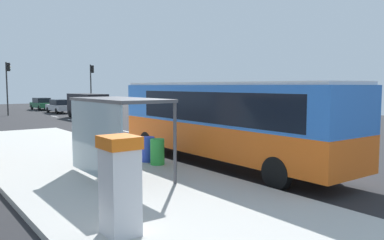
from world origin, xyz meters
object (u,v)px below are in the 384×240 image
(traffic_light_near_side, at_px, (92,81))
(traffic_light_far_side, at_px, (8,80))
(sedan_near, at_px, (60,106))
(white_van, at_px, (87,104))
(bus_shelter, at_px, (110,117))
(sedan_far, at_px, (42,104))
(ticket_machine, at_px, (120,185))
(recycling_bin_green, at_px, (157,152))
(recycling_bin_blue, at_px, (148,149))
(bus, at_px, (223,118))

(traffic_light_near_side, distance_m, traffic_light_far_side, 8.64)
(sedan_near, height_order, traffic_light_near_side, traffic_light_near_side)
(sedan_near, bearing_deg, white_van, -90.68)
(bus_shelter, bearing_deg, sedan_far, 77.56)
(sedan_near, distance_m, ticket_machine, 38.44)
(ticket_machine, xyz_separation_m, bus_shelter, (1.87, 4.50, 0.93))
(ticket_machine, distance_m, traffic_light_far_side, 36.69)
(ticket_machine, xyz_separation_m, recycling_bin_green, (4.09, 5.32, -0.52))
(recycling_bin_green, height_order, traffic_light_far_side, traffic_light_far_side)
(sedan_near, relative_size, recycling_bin_blue, 4.67)
(recycling_bin_green, xyz_separation_m, recycling_bin_blue, (0.00, 0.70, 0.00))
(ticket_machine, bearing_deg, sedan_far, 76.47)
(sedan_far, distance_m, recycling_bin_blue, 38.50)
(traffic_light_near_side, bearing_deg, sedan_far, 110.55)
(white_van, xyz_separation_m, bus_shelter, (-8.61, -23.94, 0.75))
(bus, bearing_deg, traffic_light_near_side, 76.88)
(white_van, height_order, bus_shelter, bus_shelter)
(white_van, xyz_separation_m, sedan_far, (0.10, 15.53, -0.55))
(recycling_bin_green, distance_m, traffic_light_far_side, 31.08)
(recycling_bin_green, bearing_deg, traffic_light_near_side, 72.16)
(recycling_bin_green, bearing_deg, bus, -17.80)
(white_van, bearing_deg, ticket_machine, -110.24)
(sedan_near, distance_m, recycling_bin_green, 32.29)
(recycling_bin_green, bearing_deg, recycling_bin_blue, 90.00)
(recycling_bin_green, xyz_separation_m, traffic_light_far_side, (1.09, 30.92, 2.94))
(traffic_light_near_side, bearing_deg, white_van, -115.21)
(sedan_far, relative_size, traffic_light_near_side, 0.82)
(recycling_bin_green, bearing_deg, sedan_near, 78.39)
(sedan_near, xyz_separation_m, recycling_bin_green, (-6.50, -31.63, -0.14))
(bus, relative_size, white_van, 2.10)
(bus_shelter, bearing_deg, bus, 0.27)
(ticket_machine, bearing_deg, bus_shelter, 67.39)
(recycling_bin_green, height_order, traffic_light_near_side, traffic_light_near_side)
(white_van, relative_size, traffic_light_far_side, 0.96)
(ticket_machine, distance_m, bus_shelter, 4.96)
(traffic_light_near_side, bearing_deg, recycling_bin_green, -107.84)
(bus, bearing_deg, recycling_bin_blue, 148.94)
(sedan_far, relative_size, traffic_light_far_side, 0.82)
(ticket_machine, bearing_deg, recycling_bin_green, 52.47)
(sedan_far, xyz_separation_m, traffic_light_near_side, (3.20, -8.53, 2.79))
(sedan_near, xyz_separation_m, sedan_far, (-0.00, 7.02, 0.00))
(sedan_far, distance_m, recycling_bin_green, 39.19)
(sedan_far, relative_size, recycling_bin_blue, 4.69)
(traffic_light_far_side, bearing_deg, bus, -87.48)
(sedan_far, height_order, bus_shelter, bus_shelter)
(recycling_bin_blue, height_order, traffic_light_near_side, traffic_light_near_side)
(white_van, bearing_deg, bus_shelter, -109.78)
(traffic_light_near_side, relative_size, traffic_light_far_side, 0.99)
(sedan_far, bearing_deg, ticket_machine, -103.53)
(white_van, relative_size, sedan_near, 1.18)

